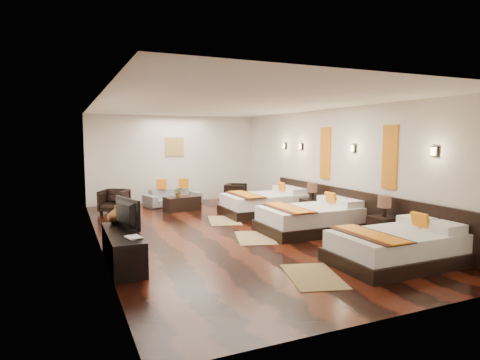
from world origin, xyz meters
name	(u,v)px	position (x,y,z in m)	size (l,w,h in m)	color
floor	(230,232)	(0.00, 0.00, 0.00)	(5.50, 9.50, 0.01)	black
ceiling	(230,105)	(0.00, 0.00, 2.80)	(5.50, 9.50, 0.01)	white
back_wall	(175,159)	(0.00, 4.75, 1.40)	(5.50, 0.01, 2.80)	silver
left_wall	(97,174)	(-2.75, 0.00, 1.40)	(0.01, 9.50, 2.80)	silver
right_wall	(333,166)	(2.75, 0.00, 1.40)	(0.01, 9.50, 2.80)	silver
headboard_panel	(352,209)	(2.71, -0.80, 0.45)	(0.08, 6.60, 0.90)	black
bed_near	(398,247)	(1.70, -3.23, 0.28)	(2.18, 1.37, 0.83)	black
bed_mid	(312,219)	(1.70, -0.70, 0.30)	(2.27, 1.43, 0.87)	black
bed_far	(266,204)	(1.70, 1.55, 0.30)	(2.28, 1.43, 0.87)	black
nightstand_a	(384,226)	(2.44, -2.10, 0.33)	(0.48, 0.48, 0.95)	black
nightstand_b	(312,207)	(2.44, 0.43, 0.33)	(0.48, 0.48, 0.95)	black
jute_mat_near	(313,276)	(0.05, -3.20, 0.01)	(0.75, 1.20, 0.01)	olive
jute_mat_mid	(255,238)	(0.27, -0.71, 0.01)	(0.75, 1.20, 0.01)	olive
jute_mat_far	(224,220)	(0.34, 1.20, 0.01)	(0.75, 1.20, 0.01)	olive
tv_console	(123,248)	(-2.50, -1.43, 0.28)	(0.50, 1.80, 0.55)	black
tv	(123,213)	(-2.45, -1.16, 0.81)	(0.90, 0.12, 0.52)	black
book	(127,238)	(-2.50, -1.96, 0.56)	(0.21, 0.28, 0.03)	black
figurine	(116,214)	(-2.50, -0.67, 0.71)	(0.31, 0.31, 0.33)	brown
sofa	(173,197)	(-0.23, 4.13, 0.26)	(1.76, 0.69, 0.52)	gray
armchair_left	(114,201)	(-2.07, 3.47, 0.33)	(0.70, 0.72, 0.66)	black
armchair_right	(236,193)	(1.76, 3.78, 0.31)	(0.66, 0.68, 0.62)	black
coffee_table	(182,203)	(-0.23, 3.08, 0.20)	(1.00, 0.50, 0.40)	black
table_plant	(178,192)	(-0.35, 3.05, 0.54)	(0.25, 0.22, 0.28)	#266321
orange_panel_a	(390,157)	(2.73, -1.90, 1.70)	(0.04, 0.40, 1.30)	#D86014
orange_panel_b	(325,153)	(2.73, 0.30, 1.70)	(0.04, 0.40, 1.30)	#D86014
sconce_near	(435,151)	(2.70, -3.00, 1.85)	(0.07, 0.12, 0.18)	black
sconce_mid	(353,148)	(2.70, -0.80, 1.85)	(0.07, 0.12, 0.18)	black
sconce_far	(301,146)	(2.70, 1.40, 1.85)	(0.07, 0.12, 0.18)	black
sconce_lounge	(285,146)	(2.70, 2.30, 1.85)	(0.07, 0.12, 0.18)	black
gold_artwork	(174,147)	(0.00, 4.73, 1.80)	(0.60, 0.04, 0.60)	#AD873F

